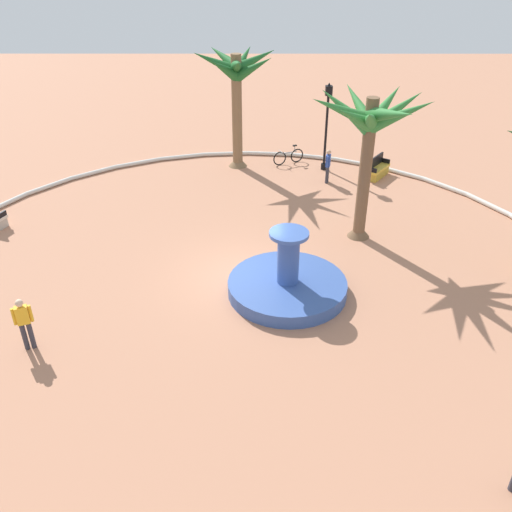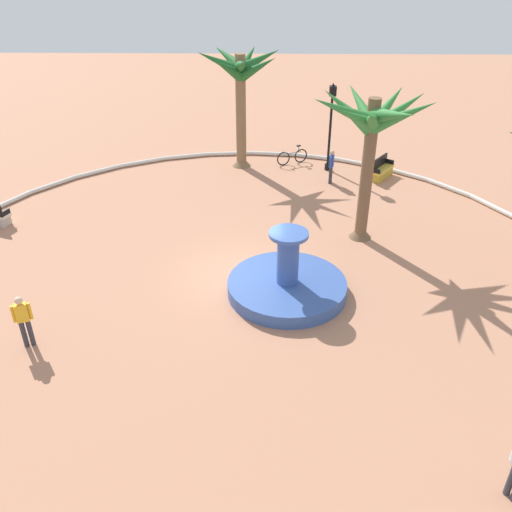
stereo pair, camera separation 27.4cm
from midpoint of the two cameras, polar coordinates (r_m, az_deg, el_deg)
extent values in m
plane|color=tan|center=(18.77, -1.76, -2.16)|extent=(80.00, 80.00, 0.00)
torus|color=silver|center=(18.71, -1.77, -1.91)|extent=(24.07, 24.07, 0.20)
cylinder|color=#38569E|center=(17.84, 2.86, -3.26)|extent=(3.90, 3.90, 0.45)
cylinder|color=teal|center=(17.86, 2.86, -3.36)|extent=(3.43, 3.43, 0.34)
cylinder|color=#38569E|center=(17.26, 2.95, -0.32)|extent=(0.70, 0.70, 1.70)
cylinder|color=#3D5FAD|center=(16.81, 3.03, 2.33)|extent=(1.25, 1.25, 0.12)
cylinder|color=brown|center=(20.46, 11.01, 8.70)|extent=(0.46, 0.46, 5.39)
cone|color=brown|center=(21.48, 10.37, 2.65)|extent=(0.87, 0.87, 0.50)
cone|color=#337F38|center=(19.47, 8.60, 14.90)|extent=(2.35, 0.75, 1.35)
cone|color=#337F38|center=(18.91, 10.00, 14.08)|extent=(1.93, 2.08, 1.47)
cone|color=#337F38|center=(18.74, 11.46, 13.94)|extent=(1.09, 2.37, 1.39)
cone|color=#337F38|center=(18.85, 13.57, 14.25)|extent=(1.43, 2.36, 1.13)
cone|color=#337F38|center=(19.73, 14.65, 14.21)|extent=(2.34, 1.11, 1.51)
cone|color=#337F38|center=(20.31, 14.11, 14.67)|extent=(2.31, 1.35, 1.55)
cone|color=#337F38|center=(20.64, 13.05, 15.20)|extent=(1.85, 2.14, 1.46)
cone|color=#337F38|center=(20.61, 10.29, 15.47)|extent=(1.23, 2.35, 1.46)
cone|color=#337F38|center=(20.14, 9.00, 14.95)|extent=(2.18, 1.69, 1.62)
cylinder|color=brown|center=(27.14, -2.31, 14.80)|extent=(0.49, 0.49, 5.45)
cone|color=brown|center=(27.93, -2.21, 9.92)|extent=(0.94, 0.94, 0.50)
cone|color=#1E6028|center=(26.78, -4.68, 19.67)|extent=(2.26, 0.84, 1.29)
cone|color=#1E6028|center=(25.87, -3.74, 19.04)|extent=(1.68, 2.10, 1.50)
cone|color=#1E6028|center=(25.55, -2.32, 19.43)|extent=(0.74, 2.26, 1.11)
cone|color=#1E6028|center=(26.13, -0.58, 19.16)|extent=(2.14, 1.58, 1.54)
cone|color=#1E6028|center=(27.03, -0.35, 19.96)|extent=(2.22, 1.53, 1.21)
cone|color=#1E6028|center=(27.51, -1.63, 20.04)|extent=(1.24, 2.27, 1.30)
cone|color=#1E6028|center=(27.41, -3.76, 20.15)|extent=(1.80, 2.10, 1.13)
cube|color=gold|center=(27.07, 12.46, 8.97)|extent=(1.34, 1.59, 0.12)
cube|color=black|center=(27.04, 12.13, 9.67)|extent=(1.00, 1.35, 0.50)
cube|color=gold|center=(27.16, 12.40, 8.47)|extent=(1.23, 1.46, 0.39)
cube|color=black|center=(27.67, 13.15, 9.68)|extent=(0.41, 0.33, 0.24)
cube|color=black|center=(26.38, 11.81, 8.78)|extent=(0.41, 0.33, 0.24)
cube|color=black|center=(23.86, -25.43, 3.90)|extent=(0.23, 0.45, 0.24)
cylinder|color=black|center=(27.14, 7.06, 12.64)|extent=(0.12, 0.12, 3.67)
cylinder|color=black|center=(27.71, 6.83, 9.33)|extent=(0.28, 0.28, 0.30)
cube|color=black|center=(26.58, 7.35, 16.85)|extent=(0.32, 0.32, 0.44)
sphere|color=#F2EDCC|center=(26.58, 7.35, 16.85)|extent=(0.22, 0.22, 0.22)
cone|color=black|center=(26.51, 7.39, 17.43)|extent=(0.20, 0.20, 0.18)
torus|color=black|center=(27.97, 2.22, 10.19)|extent=(0.68, 0.36, 0.72)
torus|color=black|center=(28.42, 4.04, 10.48)|extent=(0.68, 0.36, 0.72)
cylinder|color=#99999E|center=(28.11, 3.15, 10.79)|extent=(0.88, 0.46, 0.05)
cylinder|color=#99999E|center=(28.22, 3.80, 11.17)|extent=(0.04, 0.04, 0.30)
cube|color=black|center=(28.16, 3.81, 11.50)|extent=(0.22, 0.18, 0.06)
cylinder|color=#99999E|center=(27.86, 2.33, 10.91)|extent=(0.22, 0.41, 0.03)
cylinder|color=#33333D|center=(26.16, 7.21, 8.59)|extent=(0.14, 0.14, 0.82)
cylinder|color=#33333D|center=(26.00, 7.15, 8.44)|extent=(0.14, 0.14, 0.82)
cube|color=#2D4CA5|center=(25.83, 7.28, 9.93)|extent=(0.28, 0.38, 0.56)
sphere|color=tan|center=(25.69, 7.34, 10.76)|extent=(0.22, 0.22, 0.22)
cylinder|color=#2D4CA5|center=(26.03, 7.35, 10.09)|extent=(0.09, 0.09, 0.53)
cylinder|color=#2D4CA5|center=(25.62, 7.21, 9.76)|extent=(0.09, 0.09, 0.53)
cylinder|color=#33333D|center=(16.82, -23.57, -7.73)|extent=(0.14, 0.14, 0.89)
cylinder|color=#33333D|center=(16.80, -22.96, -7.63)|extent=(0.14, 0.14, 0.89)
cube|color=yellow|center=(16.40, -23.78, -5.69)|extent=(0.39, 0.31, 0.56)
sphere|color=beige|center=(16.18, -24.08, -4.55)|extent=(0.22, 0.22, 0.22)
cylinder|color=yellow|center=(16.43, -24.54, -5.82)|extent=(0.09, 0.09, 0.53)
cylinder|color=yellow|center=(16.37, -23.03, -5.56)|extent=(0.09, 0.09, 0.53)
camera|label=1|loc=(0.14, -90.44, -0.26)|focal=38.10mm
camera|label=2|loc=(0.14, 89.56, 0.26)|focal=38.10mm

